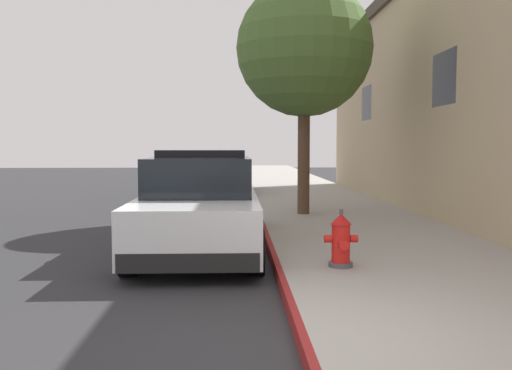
% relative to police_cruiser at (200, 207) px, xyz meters
% --- Properties ---
extents(ground_plane, '(33.54, 60.00, 0.20)m').
position_rel_police_cruiser_xyz_m(ground_plane, '(-2.99, 5.22, -0.84)').
color(ground_plane, '#2B2B2D').
extents(sidewalk_pavement, '(3.64, 60.00, 0.17)m').
position_rel_police_cruiser_xyz_m(sidewalk_pavement, '(3.01, 5.22, -0.66)').
color(sidewalk_pavement, '#9E9991').
rests_on(sidewalk_pavement, ground).
extents(curb_painted_edge, '(0.08, 60.00, 0.17)m').
position_rel_police_cruiser_xyz_m(curb_painted_edge, '(1.15, 5.22, -0.66)').
color(curb_painted_edge, maroon).
rests_on(curb_painted_edge, ground).
extents(police_cruiser, '(1.94, 4.84, 1.68)m').
position_rel_police_cruiser_xyz_m(police_cruiser, '(0.00, 0.00, 0.00)').
color(police_cruiser, white).
rests_on(police_cruiser, ground).
extents(parked_car_silver_ahead, '(1.94, 4.84, 1.56)m').
position_rel_police_cruiser_xyz_m(parked_car_silver_ahead, '(-0.01, 10.50, -0.00)').
color(parked_car_silver_ahead, navy).
rests_on(parked_car_silver_ahead, ground).
extents(fire_hydrant, '(0.44, 0.40, 0.76)m').
position_rel_police_cruiser_xyz_m(fire_hydrant, '(1.96, -2.02, -0.23)').
color(fire_hydrant, '#4C4C51').
rests_on(fire_hydrant, sidewalk_pavement).
extents(street_tree, '(3.12, 3.12, 5.38)m').
position_rel_police_cruiser_xyz_m(street_tree, '(2.18, 3.70, 3.22)').
color(street_tree, brown).
rests_on(street_tree, sidewalk_pavement).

